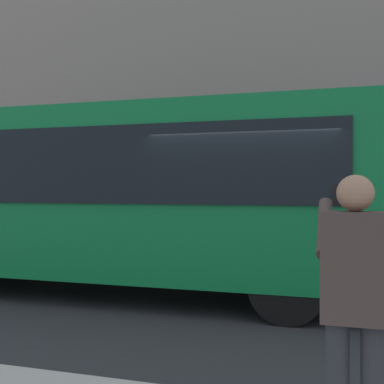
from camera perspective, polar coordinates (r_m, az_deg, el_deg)
name	(u,v)px	position (r m, az deg, el deg)	size (l,w,h in m)	color
ground_plane	(253,306)	(7.57, 7.19, -13.05)	(60.00, 60.00, 0.00)	#2B2B2D
building_facade_far	(295,39)	(14.72, 11.93, 17.12)	(28.00, 1.55, 12.00)	gray
red_bus	(113,193)	(8.32, -9.29, -0.13)	(9.05, 2.54, 3.08)	#0F7238
pedestrian_photographer	(356,293)	(3.12, 18.63, -11.19)	(0.53, 0.52, 1.70)	#2D2D33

